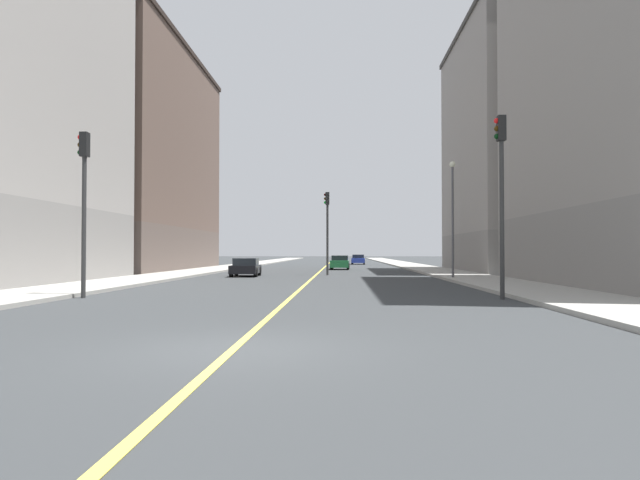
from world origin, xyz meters
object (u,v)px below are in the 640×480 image
Objects in this scene: building_left_mid at (516,150)px; traffic_light_median_far at (327,221)px; street_lamp_left_near at (453,207)px; traffic_light_left_near at (501,181)px; traffic_light_right_near at (84,191)px; building_right_midblock at (139,160)px; car_black at (246,267)px; car_blue at (358,260)px; car_green at (340,263)px.

building_left_mid is 3.42× the size of traffic_light_median_far.
street_lamp_left_near reaches higher than traffic_light_median_far.
traffic_light_left_near is 15.13m from traffic_light_right_near.
traffic_light_left_near is 1.09× the size of traffic_light_median_far.
building_right_midblock reaches higher than traffic_light_right_near.
street_lamp_left_near is at bearing -17.86° from car_black.
building_left_mid reaches higher than traffic_light_median_far.
car_blue is (-3.47, 55.17, -3.56)m from traffic_light_left_near.
street_lamp_left_near is 1.76× the size of car_black.
traffic_light_median_far is at bearing 67.46° from traffic_light_right_near.
traffic_light_median_far is (-15.75, -7.29, -6.38)m from building_left_mid.
car_black is at bearing 81.10° from traffic_light_right_near.
car_blue is at bearing 114.33° from building_left_mid.
traffic_light_left_near is (24.13, -30.00, -5.89)m from building_right_midblock.
car_black is at bearing 124.04° from traffic_light_left_near.
building_left_mid reaches higher than car_green.
car_blue is (2.39, 21.79, -0.02)m from car_green.
building_left_mid is at bearing -21.42° from car_green.
street_lamp_left_near is at bearing -83.80° from car_blue.
traffic_light_right_near is 21.31m from street_lamp_left_near.
building_right_midblock is at bearing -129.38° from car_blue.
traffic_light_median_far is at bearing -29.28° from building_right_midblock.
building_right_midblock is at bearing 128.81° from traffic_light_left_near.
traffic_light_left_near is 1.08× the size of traffic_light_right_near.
traffic_light_left_near is 1.52× the size of car_green.
street_lamp_left_near is at bearing -39.36° from traffic_light_median_far.
traffic_light_left_near is 22.23m from car_black.
traffic_light_right_near is 56.48m from car_blue.
building_left_mid is 4.63× the size of car_blue.
building_right_midblock is (-33.15, 2.46, -0.18)m from building_left_mid.
building_right_midblock reaches higher than car_blue.
car_green is 1.08× the size of car_black.
car_green is at bearing 99.96° from traffic_light_left_near.
traffic_light_right_near is 34.80m from car_green.
car_green is at bearing 67.09° from car_black.
street_lamp_left_near is at bearing 40.71° from traffic_light_right_near.
traffic_light_median_far is (17.40, -9.76, -6.20)m from building_right_midblock.
car_blue reaches higher than car_black.
building_right_midblock is 20.83m from car_green.
traffic_light_median_far is at bearing -93.78° from car_green.
traffic_light_median_far is 13.55m from car_green.
street_lamp_left_near is at bearing -32.65° from building_right_midblock.
building_left_mid is at bearing 23.71° from car_black.
street_lamp_left_near is (7.74, -6.35, 0.53)m from traffic_light_median_far.
car_black is at bearing -159.62° from traffic_light_median_far.
building_left_mid reaches higher than street_lamp_left_near.
car_black is (-5.56, -2.06, -3.26)m from traffic_light_median_far.
traffic_light_left_near is at bearing -94.18° from street_lamp_left_near.
car_green is (0.87, 13.14, -3.23)m from traffic_light_median_far.
car_blue is 1.12× the size of car_black.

